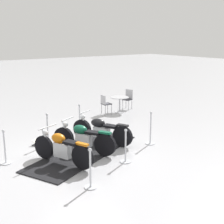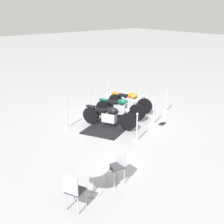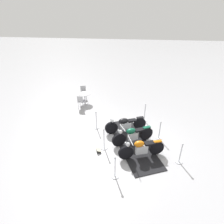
# 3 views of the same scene
# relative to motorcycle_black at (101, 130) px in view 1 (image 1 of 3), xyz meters

# --- Properties ---
(ground_plane) EXTENTS (80.00, 80.00, 0.00)m
(ground_plane) POSITION_rel_motorcycle_black_xyz_m (-0.46, 0.96, -0.48)
(ground_plane) COLOR #B2B2B7
(display_platform) EXTENTS (3.10, 4.55, 0.03)m
(display_platform) POSITION_rel_motorcycle_black_xyz_m (-0.46, 0.96, -0.46)
(display_platform) COLOR black
(display_platform) RESTS_ON ground_plane
(motorcycle_black) EXTENTS (2.21, 1.09, 1.02)m
(motorcycle_black) POSITION_rel_motorcycle_black_xyz_m (0.00, 0.00, 0.00)
(motorcycle_black) COLOR black
(motorcycle_black) RESTS_ON display_platform
(motorcycle_forest) EXTENTS (2.01, 1.16, 1.04)m
(motorcycle_forest) POSITION_rel_motorcycle_black_xyz_m (-0.44, 0.97, 0.02)
(motorcycle_forest) COLOR black
(motorcycle_forest) RESTS_ON display_platform
(motorcycle_copper) EXTENTS (2.07, 0.96, 1.03)m
(motorcycle_copper) POSITION_rel_motorcycle_black_xyz_m (-0.86, 1.94, 0.03)
(motorcycle_copper) COLOR black
(motorcycle_copper) RESTS_ON display_platform
(stanchion_left_rear) EXTENTS (0.31, 0.31, 1.03)m
(stanchion_left_rear) POSITION_rel_motorcycle_black_xyz_m (-2.56, 2.04, -0.14)
(stanchion_left_rear) COLOR silver
(stanchion_left_rear) RESTS_ON ground_plane
(stanchion_right_rear) EXTENTS (0.33, 0.33, 1.04)m
(stanchion_right_rear) POSITION_rel_motorcycle_black_xyz_m (0.16, 3.24, -0.15)
(stanchion_right_rear) COLOR silver
(stanchion_right_rear) RESTS_ON ground_plane
(stanchion_left_mid) EXTENTS (0.33, 0.33, 1.02)m
(stanchion_left_mid) POSITION_rel_motorcycle_black_xyz_m (-1.82, 0.36, -0.16)
(stanchion_left_mid) COLOR silver
(stanchion_left_mid) RESTS_ON ground_plane
(stanchion_right_front) EXTENTS (0.30, 0.30, 1.08)m
(stanchion_right_front) POSITION_rel_motorcycle_black_xyz_m (1.65, -0.12, -0.10)
(stanchion_right_front) COLOR silver
(stanchion_right_front) RESTS_ON ground_plane
(stanchion_left_front) EXTENTS (0.32, 0.32, 1.15)m
(stanchion_left_front) POSITION_rel_motorcycle_black_xyz_m (-1.07, -1.32, -0.10)
(stanchion_left_front) COLOR silver
(stanchion_left_front) RESTS_ON ground_plane
(stanchion_right_mid) EXTENTS (0.35, 0.35, 1.13)m
(stanchion_right_mid) POSITION_rel_motorcycle_black_xyz_m (0.90, 1.56, -0.13)
(stanchion_right_mid) COLOR silver
(stanchion_right_mid) RESTS_ON ground_plane
(info_placard) EXTENTS (0.33, 0.41, 0.18)m
(info_placard) POSITION_rel_motorcycle_black_xyz_m (1.13, 1.85, -0.42)
(info_placard) COLOR #333338
(info_placard) RESTS_ON ground_plane
(cafe_table) EXTENTS (0.89, 0.89, 0.75)m
(cafe_table) POSITION_rel_motorcycle_black_xyz_m (3.20, -3.26, 0.09)
(cafe_table) COLOR #B7B7BC
(cafe_table) RESTS_ON ground_plane
(cafe_chair_near_table) EXTENTS (0.52, 0.52, 0.99)m
(cafe_chair_near_table) POSITION_rel_motorcycle_black_xyz_m (3.51, -4.02, 0.09)
(cafe_chair_near_table) COLOR #B7B7BC
(cafe_chair_near_table) RESTS_ON ground_plane
(cafe_chair_across_table) EXTENTS (0.42, 0.42, 0.93)m
(cafe_chair_across_table) POSITION_rel_motorcycle_black_xyz_m (3.25, -2.44, 0.07)
(cafe_chair_across_table) COLOR #B7B7BC
(cafe_chair_across_table) RESTS_ON ground_plane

